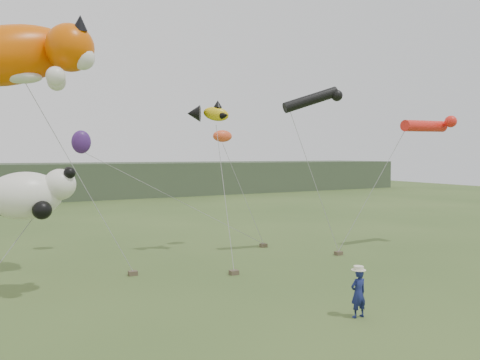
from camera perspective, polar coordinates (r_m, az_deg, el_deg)
name	(u,v)px	position (r m, az deg, el deg)	size (l,w,h in m)	color
ground	(297,302)	(16.55, 7.00, -14.52)	(120.00, 120.00, 0.00)	#385123
headland	(49,182)	(57.94, -22.29, -0.18)	(90.00, 13.00, 4.00)	#2D3D28
festival_attendant	(358,293)	(15.19, 14.23, -13.24)	(0.55, 0.36, 1.51)	navy
sandbag_anchors	(207,267)	(20.86, -4.00, -10.53)	(16.35, 4.90, 0.18)	brown
cat_kite	(24,55)	(20.70, -24.88, 13.71)	(6.66, 3.56, 3.53)	#DA5300
fish_kite	(208,113)	(23.50, -3.93, 8.12)	(2.31, 1.50, 1.13)	yellow
tube_kites	(385,115)	(25.83, 17.30, 7.57)	(9.91, 2.73, 2.20)	black
panda_kite	(31,194)	(17.76, -24.11, -1.59)	(2.90, 1.88, 1.80)	white
misc_kites	(136,140)	(24.70, -12.54, 4.82)	(7.90, 2.77, 1.25)	#F85329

